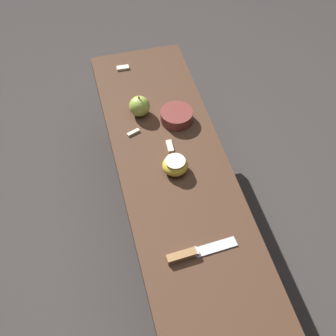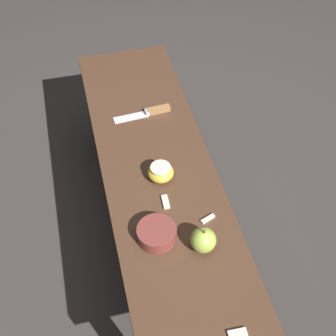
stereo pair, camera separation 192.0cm
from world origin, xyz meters
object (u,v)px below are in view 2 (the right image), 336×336
Objects in this scene: wooden_bench at (159,183)px; apple_cut at (161,172)px; knife at (150,112)px; bowl at (157,233)px; apple_whole at (203,240)px.

wooden_bench is 16.19× the size of apple_cut.
knife is 1.85× the size of bowl.
wooden_bench is 6.42× the size of knife.
bowl is (0.26, -0.06, 0.09)m from wooden_bench.
apple_cut is at bearing 163.48° from bowl.
wooden_bench is at bearing 166.09° from bowl.
knife is at bearing 172.89° from wooden_bench.
apple_cut is 0.73× the size of bowl.
knife is at bearing 174.02° from apple_cut.
knife reaches higher than wooden_bench.
bowl is at bearing -118.03° from apple_whole.
apple_whole reaches higher than knife.
bowl is (0.22, -0.07, -0.01)m from apple_cut.
knife is at bearing 169.54° from bowl.
apple_whole reaches higher than apple_cut.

